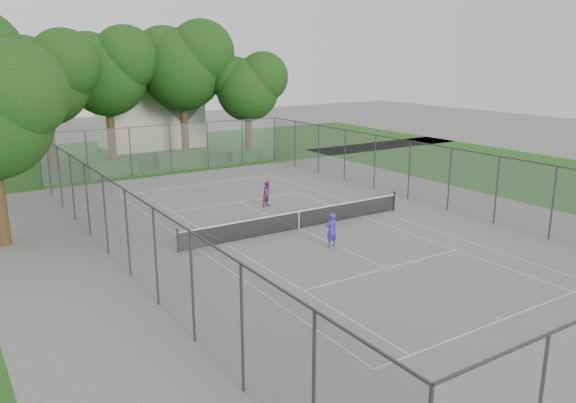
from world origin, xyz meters
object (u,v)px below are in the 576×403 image
woman_player (268,194)px  girl_player (331,230)px  house (149,101)px  tennis_net (299,219)px

woman_player → girl_player: bearing=-120.2°
house → woman_player: (-1.99, -25.07, -3.55)m
girl_player → woman_player: (1.21, 7.61, -0.06)m
tennis_net → house: house is taller
woman_player → tennis_net: bearing=-122.9°
girl_player → woman_player: size_ratio=1.08×
tennis_net → woman_player: (0.97, 4.62, 0.22)m
house → woman_player: house is taller
tennis_net → house: size_ratio=1.21×
house → girl_player: house is taller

